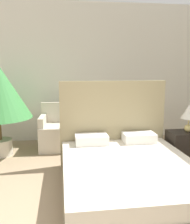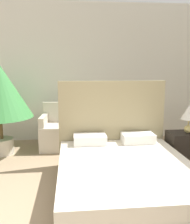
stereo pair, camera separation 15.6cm
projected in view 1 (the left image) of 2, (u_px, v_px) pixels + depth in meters
name	position (u px, v px, depth m)	size (l,w,h in m)	color
wall_back	(93.00, 73.00, 5.38)	(10.00, 0.06, 2.90)	silver
bed	(127.00, 171.00, 3.18)	(1.68, 2.05, 1.36)	#8C7A5B
armchair_near_window_left	(56.00, 134.00, 4.83)	(0.64, 0.68, 0.87)	beige
armchair_near_window_right	(104.00, 132.00, 4.96)	(0.64, 0.68, 0.87)	beige
nightstand	(185.00, 149.00, 4.00)	(0.54, 0.39, 0.56)	black
table_lamp	(189.00, 113.00, 3.88)	(0.25, 0.25, 0.44)	tan
side_table	(81.00, 137.00, 4.84)	(0.36, 0.36, 0.46)	brown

